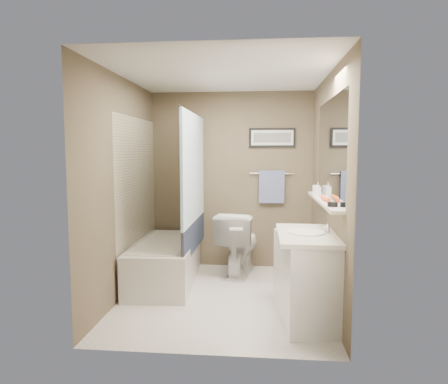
# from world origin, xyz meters

# --- Properties ---
(ground) EXTENTS (2.50, 2.50, 0.00)m
(ground) POSITION_xyz_m (0.00, 0.00, 0.00)
(ground) COLOR silver
(ground) RESTS_ON ground
(ceiling) EXTENTS (2.20, 2.50, 0.04)m
(ceiling) POSITION_xyz_m (0.00, 0.00, 2.38)
(ceiling) COLOR silver
(ceiling) RESTS_ON wall_back
(wall_back) EXTENTS (2.20, 0.04, 2.40)m
(wall_back) POSITION_xyz_m (0.00, 1.23, 1.20)
(wall_back) COLOR brown
(wall_back) RESTS_ON ground
(wall_front) EXTENTS (2.20, 0.04, 2.40)m
(wall_front) POSITION_xyz_m (0.00, -1.23, 1.20)
(wall_front) COLOR brown
(wall_front) RESTS_ON ground
(wall_left) EXTENTS (0.04, 2.50, 2.40)m
(wall_left) POSITION_xyz_m (-1.08, 0.00, 1.20)
(wall_left) COLOR brown
(wall_left) RESTS_ON ground
(wall_right) EXTENTS (0.04, 2.50, 2.40)m
(wall_right) POSITION_xyz_m (1.08, 0.00, 1.20)
(wall_right) COLOR brown
(wall_right) RESTS_ON ground
(tile_surround) EXTENTS (0.02, 1.55, 2.00)m
(tile_surround) POSITION_xyz_m (-1.09, 0.50, 1.00)
(tile_surround) COLOR tan
(tile_surround) RESTS_ON wall_left
(curtain_rod) EXTENTS (0.02, 1.55, 0.02)m
(curtain_rod) POSITION_xyz_m (-0.40, 0.50, 2.05)
(curtain_rod) COLOR silver
(curtain_rod) RESTS_ON wall_left
(curtain_upper) EXTENTS (0.03, 1.45, 1.28)m
(curtain_upper) POSITION_xyz_m (-0.40, 0.50, 1.40)
(curtain_upper) COLOR white
(curtain_upper) RESTS_ON curtain_rod
(curtain_lower) EXTENTS (0.03, 1.45, 0.36)m
(curtain_lower) POSITION_xyz_m (-0.40, 0.50, 0.58)
(curtain_lower) COLOR #222B40
(curtain_lower) RESTS_ON curtain_rod
(mirror) EXTENTS (0.02, 1.60, 1.00)m
(mirror) POSITION_xyz_m (1.09, -0.15, 1.62)
(mirror) COLOR silver
(mirror) RESTS_ON wall_right
(shelf) EXTENTS (0.12, 1.60, 0.03)m
(shelf) POSITION_xyz_m (1.04, -0.15, 1.10)
(shelf) COLOR silver
(shelf) RESTS_ON wall_right
(towel_bar) EXTENTS (0.60, 0.02, 0.02)m
(towel_bar) POSITION_xyz_m (0.55, 1.22, 1.30)
(towel_bar) COLOR silver
(towel_bar) RESTS_ON wall_back
(towel) EXTENTS (0.34, 0.05, 0.44)m
(towel) POSITION_xyz_m (0.55, 1.20, 1.12)
(towel) COLOR #8A99C9
(towel) RESTS_ON towel_bar
(art_frame) EXTENTS (0.62, 0.02, 0.26)m
(art_frame) POSITION_xyz_m (0.55, 1.23, 1.78)
(art_frame) COLOR black
(art_frame) RESTS_ON wall_back
(art_mat) EXTENTS (0.56, 0.00, 0.20)m
(art_mat) POSITION_xyz_m (0.55, 1.22, 1.78)
(art_mat) COLOR white
(art_mat) RESTS_ON art_frame
(art_image) EXTENTS (0.50, 0.00, 0.13)m
(art_image) POSITION_xyz_m (0.55, 1.22, 1.78)
(art_image) COLOR #595959
(art_image) RESTS_ON art_mat
(door) EXTENTS (0.80, 0.02, 2.00)m
(door) POSITION_xyz_m (0.55, -1.24, 1.00)
(door) COLOR silver
(door) RESTS_ON wall_front
(door_handle) EXTENTS (0.10, 0.02, 0.02)m
(door_handle) POSITION_xyz_m (0.22, -1.19, 1.00)
(door_handle) COLOR silver
(door_handle) RESTS_ON door
(bathtub) EXTENTS (0.78, 1.53, 0.50)m
(bathtub) POSITION_xyz_m (-0.75, 0.45, 0.25)
(bathtub) COLOR silver
(bathtub) RESTS_ON ground
(tub_rim) EXTENTS (0.56, 1.36, 0.02)m
(tub_rim) POSITION_xyz_m (-0.75, 0.45, 0.50)
(tub_rim) COLOR beige
(tub_rim) RESTS_ON bathtub
(toilet) EXTENTS (0.60, 0.88, 0.83)m
(toilet) POSITION_xyz_m (0.13, 0.87, 0.42)
(toilet) COLOR silver
(toilet) RESTS_ON ground
(vanity) EXTENTS (0.61, 0.95, 0.80)m
(vanity) POSITION_xyz_m (0.85, -0.51, 0.40)
(vanity) COLOR white
(vanity) RESTS_ON ground
(countertop) EXTENTS (0.54, 0.96, 0.04)m
(countertop) POSITION_xyz_m (0.84, -0.51, 0.82)
(countertop) COLOR silver
(countertop) RESTS_ON vanity
(sink_basin) EXTENTS (0.34, 0.34, 0.01)m
(sink_basin) POSITION_xyz_m (0.83, -0.51, 0.85)
(sink_basin) COLOR white
(sink_basin) RESTS_ON countertop
(faucet_spout) EXTENTS (0.02, 0.02, 0.10)m
(faucet_spout) POSITION_xyz_m (1.03, -0.51, 0.89)
(faucet_spout) COLOR silver
(faucet_spout) RESTS_ON countertop
(faucet_knob) EXTENTS (0.05, 0.05, 0.05)m
(faucet_knob) POSITION_xyz_m (1.03, -0.41, 0.87)
(faucet_knob) COLOR white
(faucet_knob) RESTS_ON countertop
(candle_bowl_near) EXTENTS (0.09, 0.09, 0.04)m
(candle_bowl_near) POSITION_xyz_m (1.04, -0.67, 1.14)
(candle_bowl_near) COLOR black
(candle_bowl_near) RESTS_ON shelf
(hair_brush_front) EXTENTS (0.06, 0.22, 0.04)m
(hair_brush_front) POSITION_xyz_m (1.04, -0.29, 1.14)
(hair_brush_front) COLOR #EB5021
(hair_brush_front) RESTS_ON shelf
(hair_brush_back) EXTENTS (0.05, 0.22, 0.04)m
(hair_brush_back) POSITION_xyz_m (1.04, -0.17, 1.14)
(hair_brush_back) COLOR orange
(hair_brush_back) RESTS_ON shelf
(pink_comb) EXTENTS (0.04, 0.16, 0.01)m
(pink_comb) POSITION_xyz_m (1.04, 0.07, 1.12)
(pink_comb) COLOR #CB7CA4
(pink_comb) RESTS_ON shelf
(glass_jar) EXTENTS (0.08, 0.08, 0.10)m
(glass_jar) POSITION_xyz_m (1.04, 0.39, 1.17)
(glass_jar) COLOR white
(glass_jar) RESTS_ON shelf
(soap_bottle) EXTENTS (0.06, 0.07, 0.14)m
(soap_bottle) POSITION_xyz_m (1.04, 0.26, 1.19)
(soap_bottle) COLOR #999999
(soap_bottle) RESTS_ON shelf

